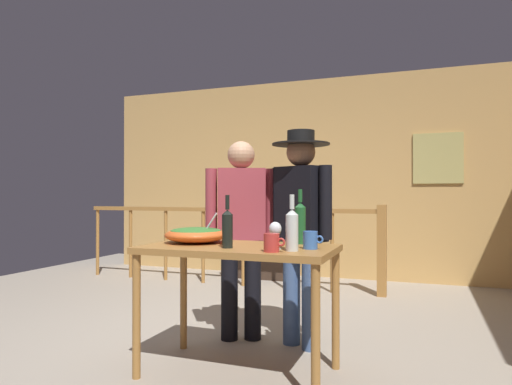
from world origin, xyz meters
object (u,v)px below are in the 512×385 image
object	(u,v)px
tv_console	(260,257)
mug_blue	(311,240)
framed_picture	(438,158)
wine_glass	(275,230)
flat_screen_tv	(259,219)
person_standing_left	(241,224)
stair_railing	(261,234)
salad_bowl	(196,234)
wine_bottle_green	(300,222)
mug_red	(272,243)
wine_bottle_dark	(227,227)
person_standing_right	(301,219)
serving_table	(239,261)
wine_bottle_clear	(292,229)

from	to	relation	value
tv_console	mug_blue	xyz separation A→B (m)	(1.46, -3.17, 0.58)
framed_picture	wine_glass	world-z (taller)	framed_picture
flat_screen_tv	person_standing_left	bearing A→B (deg)	-73.07
stair_railing	tv_console	xyz separation A→B (m)	(-0.25, 0.63, -0.37)
salad_bowl	wine_bottle_green	distance (m)	0.70
wine_bottle_green	mug_red	xyz separation A→B (m)	(-0.04, -0.46, -0.09)
framed_picture	person_standing_left	xyz separation A→B (m)	(-1.50, -2.83, -0.68)
flat_screen_tv	salad_bowl	size ratio (longest dim) A/B	1.42
tv_console	wine_bottle_dark	world-z (taller)	wine_bottle_dark
person_standing_right	stair_railing	bearing A→B (deg)	-38.21
mug_red	person_standing_right	size ratio (longest dim) A/B	0.08
tv_console	mug_blue	size ratio (longest dim) A/B	7.35
stair_railing	person_standing_left	distance (m)	2.00
serving_table	wine_bottle_dark	distance (m)	0.26
mug_blue	person_standing_right	world-z (taller)	person_standing_right
tv_console	person_standing_left	world-z (taller)	person_standing_left
wine_bottle_clear	person_standing_left	bearing A→B (deg)	129.37
mug_blue	framed_picture	bearing A→B (deg)	77.05
framed_picture	person_standing_right	xyz separation A→B (m)	(-1.02, -2.83, -0.64)
framed_picture	serving_table	distance (m)	3.78
stair_railing	person_standing_right	xyz separation A→B (m)	(1.00, -1.91, 0.30)
wine_bottle_green	salad_bowl	bearing A→B (deg)	-165.30
mug_red	wine_glass	bearing A→B (deg)	98.84
person_standing_left	tv_console	bearing A→B (deg)	-97.57
serving_table	wine_bottle_dark	bearing A→B (deg)	-98.60
person_standing_right	mug_red	bearing A→B (deg)	117.87
framed_picture	stair_railing	xyz separation A→B (m)	(-2.01, -0.92, -0.93)
salad_bowl	wine_bottle_clear	world-z (taller)	wine_bottle_clear
serving_table	person_standing_left	size ratio (longest dim) A/B	0.78
framed_picture	wine_bottle_clear	size ratio (longest dim) A/B	1.97
flat_screen_tv	mug_red	xyz separation A→B (m)	(1.29, -3.35, 0.06)
mug_blue	person_standing_right	bearing A→B (deg)	109.56
wine_bottle_clear	wine_bottle_green	world-z (taller)	wine_bottle_green
stair_railing	wine_bottle_dark	world-z (taller)	wine_bottle_dark
tv_console	flat_screen_tv	bearing A→B (deg)	-90.00
tv_console	wine_glass	world-z (taller)	wine_glass
framed_picture	person_standing_right	world-z (taller)	framed_picture
flat_screen_tv	wine_bottle_clear	bearing A→B (deg)	-67.01
wine_bottle_clear	wine_bottle_dark	size ratio (longest dim) A/B	1.01
tv_console	person_standing_left	bearing A→B (deg)	-73.27
framed_picture	salad_bowl	size ratio (longest dim) A/B	1.53
framed_picture	person_standing_right	bearing A→B (deg)	-109.79
wine_bottle_dark	person_standing_left	xyz separation A→B (m)	(-0.22, 0.75, -0.03)
wine_bottle_green	person_standing_right	distance (m)	0.39
stair_railing	salad_bowl	world-z (taller)	stair_railing
tv_console	wine_bottle_clear	bearing A→B (deg)	-67.20
stair_railing	wine_bottle_clear	xyz separation A→B (m)	(1.14, -2.67, 0.28)
wine_bottle_green	mug_red	size ratio (longest dim) A/B	2.86
stair_railing	salad_bowl	bearing A→B (deg)	-80.37
salad_bowl	tv_console	bearing A→B (deg)	102.10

